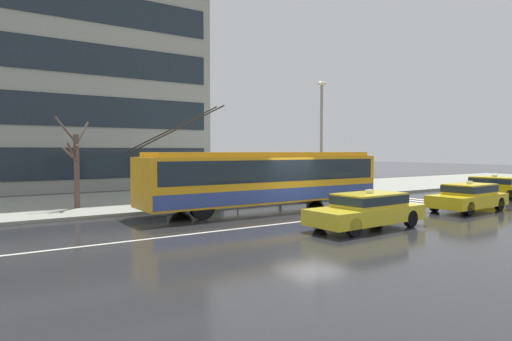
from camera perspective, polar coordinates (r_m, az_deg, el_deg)
ground_plane at (r=19.22m, az=7.09°, el=-5.79°), size 160.00×160.00×0.00m
sidewalk_slab at (r=26.72m, az=-5.67°, el=-3.29°), size 80.00×10.00×0.14m
crosswalk_stripe_edge_near at (r=24.61m, az=17.21°, el=-4.05°), size 0.44×4.40×0.01m
crosswalk_stripe_inner_a at (r=25.30m, az=18.50°, el=-3.89°), size 0.44×4.40×0.01m
crosswalk_stripe_center at (r=26.02m, az=19.73°, el=-3.73°), size 0.44×4.40×0.01m
crosswalk_stripe_inner_b at (r=26.74m, az=20.89°, el=-3.59°), size 0.44×4.40×0.01m
lane_centre_line at (r=18.34m, az=9.54°, el=-6.20°), size 72.00×0.14×0.01m
trolleybus at (r=20.64m, az=1.32°, el=-0.96°), size 12.65×2.54×4.80m
taxi_oncoming_near at (r=16.25m, az=14.40°, el=-4.88°), size 4.76×1.99×1.39m
taxi_cross_traffic at (r=29.37m, az=28.61°, el=-1.83°), size 2.14×4.50×1.39m
taxi_oncoming_far at (r=22.54m, az=26.09°, el=-3.01°), size 4.31×2.03×1.39m
bus_shelter at (r=23.21m, az=-7.23°, el=0.58°), size 3.60×1.90×2.42m
pedestrian_at_shelter at (r=24.84m, az=6.78°, el=0.13°), size 1.52×1.52×1.96m
pedestrian_approaching_curb at (r=26.44m, az=3.21°, el=0.24°), size 1.38×1.38×1.94m
street_lamp at (r=25.58m, az=8.59°, el=5.43°), size 0.60×0.32×6.67m
street_tree_bare at (r=21.88m, az=-22.58°, el=0.83°), size 1.64×1.41×4.26m
office_tower_corner_left at (r=39.82m, az=-24.25°, el=19.41°), size 19.96×13.30×28.96m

